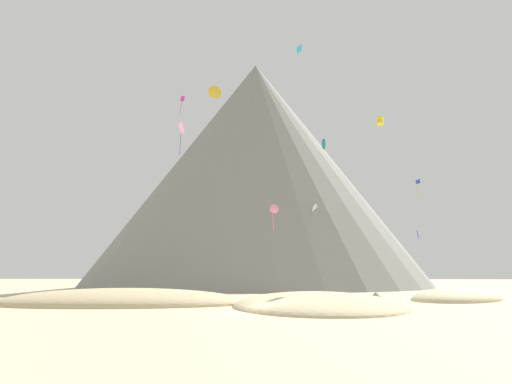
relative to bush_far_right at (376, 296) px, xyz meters
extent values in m
plane|color=beige|center=(-11.87, -20.54, -0.37)|extent=(400.00, 400.00, 0.00)
ellipsoid|color=#CCBA8E|center=(-7.00, -12.79, -0.37)|extent=(16.93, 25.40, 2.47)
ellipsoid|color=#C6B284|center=(-24.99, -11.33, -0.37)|extent=(25.50, 16.42, 2.98)
ellipsoid|color=#CCBA8E|center=(8.44, -1.06, -0.37)|extent=(15.21, 17.78, 2.69)
cone|color=#668C4C|center=(0.00, 0.00, 0.00)|extent=(2.46, 2.46, 0.75)
cone|color=#477238|center=(-29.68, 1.54, 0.15)|extent=(2.86, 2.86, 1.05)
cone|color=#568442|center=(-6.43, -11.54, 0.00)|extent=(2.58, 2.58, 0.74)
cone|color=gray|center=(-17.87, 50.56, 24.86)|extent=(97.07, 97.07, 50.46)
cone|color=gray|center=(-29.32, 48.99, 13.89)|extent=(37.46, 37.46, 28.53)
cone|color=gray|center=(-25.77, 53.55, 10.81)|extent=(25.73, 25.73, 22.37)
cone|color=white|center=(-5.85, 26.72, 13.28)|extent=(1.57, 2.02, 1.85)
cube|color=#5138B2|center=(7.67, 11.56, 7.68)|extent=(0.44, 0.77, 1.09)
cone|color=#8CD133|center=(-10.96, 32.13, 9.98)|extent=(1.02, 2.43, 2.40)
cylinder|color=black|center=(-10.75, 32.13, 7.73)|extent=(0.09, 0.09, 2.06)
cone|color=teal|center=(-4.10, 22.16, 23.47)|extent=(0.88, 1.83, 1.81)
cone|color=pink|center=(-11.73, 8.85, 11.08)|extent=(1.25, 0.51, 1.24)
cylinder|color=pink|center=(-11.91, 8.85, 9.31)|extent=(0.22, 0.32, 2.30)
cone|color=gold|center=(-23.67, 29.45, 35.83)|extent=(2.40, 1.20, 2.51)
cube|color=#33BCDB|center=(-8.15, -0.84, 29.33)|extent=(0.63, 0.91, 0.98)
cube|color=blue|center=(14.56, 38.49, 19.89)|extent=(0.74, 0.86, 0.94)
cylinder|color=gold|center=(14.35, 38.49, 18.09)|extent=(0.30, 0.12, 2.79)
cone|color=#E5668C|center=(-28.50, 23.69, 27.25)|extent=(0.97, 2.09, 2.03)
cylinder|color=#5138B2|center=(-28.59, 23.69, 24.36)|extent=(0.09, 0.56, 3.74)
cube|color=#D1339E|center=(-26.69, 16.76, 29.99)|extent=(0.78, 0.19, 1.00)
cylinder|color=#D1339E|center=(-26.95, 16.76, 28.48)|extent=(0.37, 0.12, 2.11)
cube|color=yellow|center=(1.83, 3.03, 20.97)|extent=(0.97, 1.01, 0.50)
cube|color=yellow|center=(1.83, 3.03, 21.47)|extent=(0.97, 1.01, 0.50)
camera|label=1|loc=(-8.59, -57.43, 2.50)|focal=34.73mm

